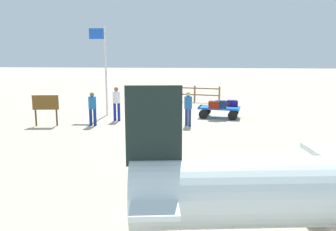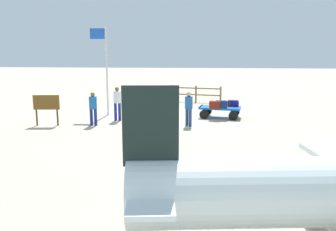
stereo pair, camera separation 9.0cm
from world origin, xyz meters
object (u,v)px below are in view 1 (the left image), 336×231
signboard (46,105)px  suitcase_maroon (221,104)px  suitcase_tan (232,103)px  worker_trailing (117,101)px  flagpole (104,63)px  worker_lead (188,106)px  suitcase_olive (232,104)px  luggage_cart (219,109)px  worker_supervisor (92,106)px  suitcase_grey (214,105)px

signboard → suitcase_maroon: bearing=-163.7°
suitcase_maroon → suitcase_tan: bearing=-132.5°
worker_trailing → signboard: (2.95, 1.47, -0.03)m
flagpole → worker_lead: bearing=151.2°
worker_trailing → flagpole: 2.56m
worker_lead → flagpole: flagpole is taller
suitcase_olive → signboard: bearing=19.4°
suitcase_maroon → signboard: signboard is taller
luggage_cart → worker_supervisor: worker_supervisor is taller
luggage_cart → signboard: bearing=19.1°
flagpole → luggage_cart: bearing=177.7°
worker_lead → flagpole: 5.51m
flagpole → signboard: (1.95, 3.02, -1.80)m
suitcase_grey → signboard: 8.10m
suitcase_maroon → signboard: bearing=16.3°
suitcase_grey → worker_supervisor: (5.64, 2.06, 0.16)m
suitcase_maroon → worker_supervisor: (5.97, 2.15, 0.15)m
luggage_cart → worker_supervisor: bearing=23.4°
worker_supervisor → signboard: (2.12, 0.22, 0.06)m
worker_trailing → suitcase_olive: bearing=-164.5°
signboard → suitcase_tan: bearing=-160.6°
luggage_cart → suitcase_maroon: bearing=100.0°
suitcase_olive → worker_lead: worker_lead is taller
suitcase_tan → worker_trailing: 6.00m
suitcase_maroon → suitcase_olive: bearing=-132.5°
suitcase_grey → signboard: bearing=16.4°
suitcase_maroon → worker_supervisor: worker_supervisor is taller
worker_trailing → flagpole: (1.01, -1.55, 1.77)m
luggage_cart → suitcase_grey: suitcase_grey is taller
suitcase_grey → flagpole: (5.82, -0.74, 2.02)m
suitcase_tan → signboard: (8.73, 3.07, 0.24)m
suitcase_tan → worker_supervisor: size_ratio=0.37×
flagpole → suitcase_tan: bearing=-179.6°
worker_supervisor → suitcase_grey: bearing=-159.9°
suitcase_olive → suitcase_grey: bearing=39.2°
luggage_cart → worker_trailing: (5.06, 1.31, 0.57)m
suitcase_tan → signboard: signboard is taller
suitcase_grey → flagpole: bearing=-7.2°
suitcase_tan → suitcase_grey: 1.25m
worker_trailing → signboard: worker_trailing is taller
worker_lead → worker_trailing: (3.55, -0.96, 0.07)m
suitcase_maroon → flagpole: 6.49m
suitcase_grey → worker_lead: size_ratio=0.38×
signboard → luggage_cart: bearing=-160.9°
luggage_cart → suitcase_maroon: 0.53m
suitcase_maroon → flagpole: bearing=-6.0°
worker_lead → suitcase_olive: bearing=-131.0°
suitcase_maroon → worker_trailing: bearing=9.9°
worker_lead → worker_supervisor: bearing=3.8°
suitcase_olive → flagpole: 7.09m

